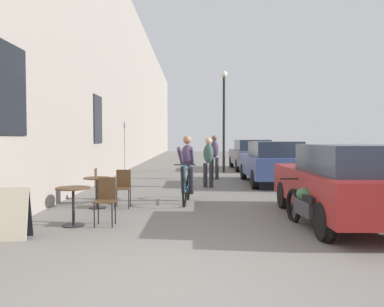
# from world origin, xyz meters

# --- Properties ---
(ground_plane) EXTENTS (88.00, 88.00, 0.00)m
(ground_plane) POSITION_xyz_m (0.00, 0.00, 0.00)
(ground_plane) COLOR slate
(building_facade_left) EXTENTS (0.54, 68.00, 9.35)m
(building_facade_left) POSITION_xyz_m (-3.45, 14.00, 4.68)
(building_facade_left) COLOR gray
(building_facade_left) RESTS_ON ground_plane
(cafe_table_near) EXTENTS (0.64, 0.64, 0.72)m
(cafe_table_near) POSITION_xyz_m (-2.03, 2.95, 0.52)
(cafe_table_near) COLOR black
(cafe_table_near) RESTS_ON ground_plane
(cafe_chair_near_toward_street) EXTENTS (0.39, 0.39, 0.89)m
(cafe_chair_near_toward_street) POSITION_xyz_m (-1.44, 3.03, 0.52)
(cafe_chair_near_toward_street) COLOR black
(cafe_chair_near_toward_street) RESTS_ON ground_plane
(cafe_table_mid) EXTENTS (0.64, 0.64, 0.72)m
(cafe_table_mid) POSITION_xyz_m (-2.03, 4.74, 0.52)
(cafe_table_mid) COLOR black
(cafe_table_mid) RESTS_ON ground_plane
(cafe_chair_mid_toward_street) EXTENTS (0.40, 0.40, 0.89)m
(cafe_chair_mid_toward_street) POSITION_xyz_m (-1.45, 4.82, 0.52)
(cafe_chair_mid_toward_street) COLOR black
(cafe_chair_mid_toward_street) RESTS_ON ground_plane
(cafe_chair_mid_toward_wall) EXTENTS (0.43, 0.43, 0.89)m
(cafe_chair_mid_toward_wall) POSITION_xyz_m (-2.11, 5.32, 0.52)
(cafe_chair_mid_toward_wall) COLOR black
(cafe_chair_mid_toward_wall) RESTS_ON ground_plane
(sandwich_board_sign) EXTENTS (0.58, 0.42, 0.84)m
(sandwich_board_sign) POSITION_xyz_m (-2.74, 2.03, 0.42)
(sandwich_board_sign) COLOR black
(sandwich_board_sign) RESTS_ON ground_plane
(cyclist_on_bicycle) EXTENTS (0.52, 1.76, 1.74)m
(cyclist_on_bicycle) POSITION_xyz_m (0.05, 5.61, 0.81)
(cyclist_on_bicycle) COLOR black
(cyclist_on_bicycle) RESTS_ON ground_plane
(pedestrian_near) EXTENTS (0.38, 0.30, 1.67)m
(pedestrian_near) POSITION_xyz_m (0.73, 8.49, 0.94)
(pedestrian_near) COLOR #26262D
(pedestrian_near) RESTS_ON ground_plane
(pedestrian_mid) EXTENTS (0.37, 0.29, 1.77)m
(pedestrian_mid) POSITION_xyz_m (1.09, 11.04, 1.00)
(pedestrian_mid) COLOR #26262D
(pedestrian_mid) RESTS_ON ground_plane
(street_lamp) EXTENTS (0.32, 0.32, 4.90)m
(street_lamp) POSITION_xyz_m (1.73, 14.20, 3.11)
(street_lamp) COLOR black
(street_lamp) RESTS_ON ground_plane
(parked_car_nearest) EXTENTS (1.85, 4.30, 1.52)m
(parked_car_nearest) POSITION_xyz_m (3.13, 3.21, 0.79)
(parked_car_nearest) COLOR maroon
(parked_car_nearest) RESTS_ON ground_plane
(parked_car_second) EXTENTS (1.86, 4.33, 1.53)m
(parked_car_second) POSITION_xyz_m (3.05, 9.43, 0.80)
(parked_car_second) COLOR #384C84
(parked_car_second) RESTS_ON ground_plane
(parked_car_third) EXTENTS (1.88, 4.43, 1.57)m
(parked_car_third) POSITION_xyz_m (3.27, 15.72, 0.82)
(parked_car_third) COLOR #595960
(parked_car_third) RESTS_ON ground_plane
(parked_motorcycle) EXTENTS (0.62, 2.15, 0.92)m
(parked_motorcycle) POSITION_xyz_m (2.24, 2.62, 0.40)
(parked_motorcycle) COLOR black
(parked_motorcycle) RESTS_ON ground_plane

